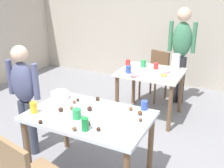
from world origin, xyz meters
TOP-DOWN VIEW (x-y plane):
  - ground_plane at (0.00, 0.00)m, footprint 6.40×6.40m
  - wall_back at (0.00, 3.20)m, footprint 6.40×0.10m
  - dining_table_near at (0.04, -0.11)m, footprint 1.24×0.78m
  - dining_table_far at (0.15, 1.53)m, footprint 0.94×0.80m
  - chair_far_table at (0.01, 2.29)m, footprint 0.51×0.51m
  - person_girl_near at (-0.86, -0.07)m, footprint 0.45×0.20m
  - person_adult_far at (0.42, 2.26)m, footprint 0.45×0.23m
  - mixing_bowl at (-0.47, 0.09)m, footprint 0.20×0.20m
  - soda_can at (0.18, -0.40)m, footprint 0.07×0.07m
  - fork_near at (0.41, -0.04)m, footprint 0.17×0.02m
  - cup_near_0 at (-0.02, -0.24)m, footprint 0.09×0.09m
  - cup_near_1 at (-0.48, -0.33)m, footprint 0.07×0.07m
  - cup_near_2 at (0.50, 0.23)m, footprint 0.07×0.07m
  - cake_ball_0 at (0.15, -0.31)m, footprint 0.05×0.05m
  - cake_ball_1 at (-0.49, 0.22)m, footprint 0.05×0.05m
  - cake_ball_2 at (-0.24, 0.04)m, footprint 0.04×0.04m
  - cake_ball_3 at (-0.23, 0.10)m, footprint 0.04×0.04m
  - cake_ball_4 at (0.39, 0.15)m, footprint 0.04×0.04m
  - cake_ball_5 at (0.29, -0.36)m, footprint 0.04×0.04m
  - cake_ball_6 at (0.09, -0.45)m, footprint 0.04×0.04m
  - cake_ball_7 at (-0.17, -0.10)m, footprint 0.04×0.04m
  - cake_ball_8 at (0.51, 0.10)m, footprint 0.05×0.05m
  - cake_ball_9 at (-0.26, -0.48)m, footprint 0.04×0.04m
  - cake_ball_10 at (0.01, -0.04)m, footprint 0.05×0.05m
  - cake_ball_11 at (-0.04, 0.21)m, footprint 0.05×0.05m
  - cake_ball_12 at (0.56, -0.03)m, footprint 0.04×0.04m
  - cake_ball_13 at (-0.25, -0.19)m, footprint 0.05×0.05m
  - pitcher_far at (0.45, 1.82)m, footprint 0.13×0.13m
  - cup_far_0 at (-0.28, 1.64)m, footprint 0.08×0.08m
  - cup_far_1 at (0.18, 1.67)m, footprint 0.07×0.07m
  - cup_far_2 at (-0.03, 1.69)m, footprint 0.08×0.08m
  - cup_far_3 at (-0.12, 1.29)m, footprint 0.08×0.08m
  - donut_far_0 at (0.36, 1.57)m, footprint 0.13×0.13m
  - donut_far_1 at (-0.21, 1.38)m, footprint 0.14×0.14m
  - donut_far_2 at (0.39, 1.38)m, footprint 0.10×0.10m
  - donut_far_3 at (0.01, 1.19)m, footprint 0.14×0.14m

SIDE VIEW (x-z plane):
  - ground_plane at x=0.00m, z-range 0.00..0.00m
  - chair_far_table at x=0.01m, z-range 0.06..0.93m
  - dining_table_far at x=0.15m, z-range 0.26..1.01m
  - dining_table_near at x=0.04m, z-range 0.28..1.03m
  - fork_near at x=0.41m, z-range 0.75..0.76m
  - donut_far_2 at x=0.39m, z-range 0.75..0.78m
  - cake_ball_12 at x=0.56m, z-range 0.75..0.79m
  - cake_ball_3 at x=-0.23m, z-range 0.75..0.79m
  - cake_ball_5 at x=0.29m, z-range 0.75..0.79m
  - cake_ball_2 at x=-0.24m, z-range 0.75..0.79m
  - donut_far_0 at x=0.36m, z-range 0.75..0.79m
  - donut_far_1 at x=-0.21m, z-range 0.75..0.79m
  - donut_far_3 at x=0.01m, z-range 0.75..0.79m
  - cake_ball_7 at x=-0.17m, z-range 0.75..0.79m
  - cake_ball_9 at x=-0.26m, z-range 0.75..0.79m
  - cake_ball_6 at x=0.09m, z-range 0.75..0.79m
  - cake_ball_4 at x=0.39m, z-range 0.75..0.79m
  - cake_ball_1 at x=-0.49m, z-range 0.75..0.80m
  - cake_ball_11 at x=-0.04m, z-range 0.75..0.80m
  - cake_ball_8 at x=0.51m, z-range 0.75..0.80m
  - cake_ball_0 at x=0.15m, z-range 0.75..0.80m
  - cake_ball_13 at x=-0.25m, z-range 0.75..0.80m
  - cake_ball_10 at x=0.01m, z-range 0.75..0.80m
  - mixing_bowl at x=-0.47m, z-range 0.75..0.83m
  - cup_far_1 at x=0.18m, z-range 0.75..0.85m
  - cup_near_2 at x=0.50m, z-range 0.75..0.85m
  - cup_far_0 at x=-0.28m, z-range 0.75..0.85m
  - cup_near_0 at x=-0.02m, z-range 0.75..0.85m
  - person_girl_near at x=-0.86m, z-range 0.12..1.48m
  - cup_far_2 at x=-0.03m, z-range 0.75..0.86m
  - cup_far_3 at x=-0.12m, z-range 0.75..0.86m
  - cup_near_1 at x=-0.48m, z-range 0.75..0.87m
  - soda_can at x=0.18m, z-range 0.75..0.87m
  - pitcher_far at x=0.45m, z-range 0.75..0.98m
  - person_adult_far at x=0.42m, z-range 0.18..1.83m
  - wall_back at x=0.00m, z-range 0.00..2.60m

